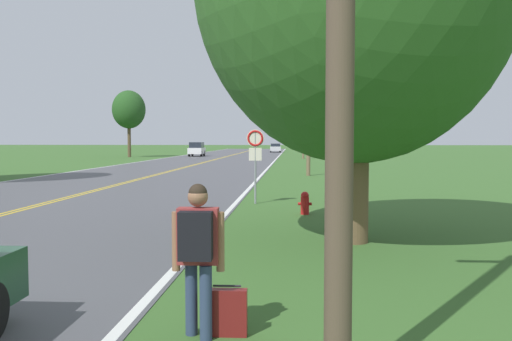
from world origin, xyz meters
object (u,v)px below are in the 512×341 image
(hitchhiker_person, at_px, (198,245))
(car_silver_hatchback_mid_far, at_px, (275,148))
(car_white_suv_mid_near, at_px, (197,149))
(traffic_sign, at_px, (255,148))
(fire_hydrant, at_px, (305,203))
(tree_behind_sign, at_px, (129,110))
(suitcase, at_px, (227,312))

(hitchhiker_person, bearing_deg, car_silver_hatchback_mid_far, 0.31)
(hitchhiker_person, xyz_separation_m, car_white_suv_mid_near, (-11.55, 63.42, -0.10))
(traffic_sign, height_order, car_silver_hatchback_mid_far, traffic_sign)
(car_silver_hatchback_mid_far, bearing_deg, fire_hydrant, 0.14)
(fire_hydrant, relative_size, tree_behind_sign, 0.08)
(car_white_suv_mid_near, bearing_deg, fire_hydrant, -167.88)
(car_white_suv_mid_near, bearing_deg, traffic_sign, -169.00)
(car_silver_hatchback_mid_far, bearing_deg, car_white_suv_mid_near, -26.43)
(fire_hydrant, distance_m, car_white_suv_mid_near, 54.83)
(suitcase, relative_size, car_silver_hatchback_mid_far, 0.15)
(suitcase, distance_m, tree_behind_sign, 63.19)
(fire_hydrant, distance_m, car_silver_hatchback_mid_far, 74.67)
(hitchhiker_person, height_order, traffic_sign, traffic_sign)
(tree_behind_sign, bearing_deg, suitcase, -71.79)
(suitcase, relative_size, tree_behind_sign, 0.07)
(car_white_suv_mid_near, height_order, car_silver_hatchback_mid_far, car_white_suv_mid_near)
(traffic_sign, relative_size, car_white_suv_mid_near, 0.62)
(tree_behind_sign, xyz_separation_m, car_silver_hatchback_mid_far, (17.24, 24.81, -5.05))
(tree_behind_sign, height_order, car_white_suv_mid_near, tree_behind_sign)
(hitchhiker_person, distance_m, car_silver_hatchback_mid_far, 84.75)
(traffic_sign, bearing_deg, fire_hydrant, -56.88)
(suitcase, height_order, traffic_sign, traffic_sign)
(tree_behind_sign, bearing_deg, car_white_suv_mid_near, 24.21)
(suitcase, bearing_deg, fire_hydrant, -7.22)
(hitchhiker_person, height_order, fire_hydrant, hitchhiker_person)
(tree_behind_sign, xyz_separation_m, car_white_suv_mid_near, (7.81, 3.51, -4.88))
(suitcase, relative_size, fire_hydrant, 0.86)
(tree_behind_sign, bearing_deg, car_silver_hatchback_mid_far, 55.21)
(suitcase, bearing_deg, traffic_sign, 1.56)
(tree_behind_sign, relative_size, car_silver_hatchback_mid_far, 2.09)
(car_white_suv_mid_near, relative_size, car_silver_hatchback_mid_far, 1.04)
(fire_hydrant, xyz_separation_m, car_white_suv_mid_near, (-12.93, 53.28, 0.62))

